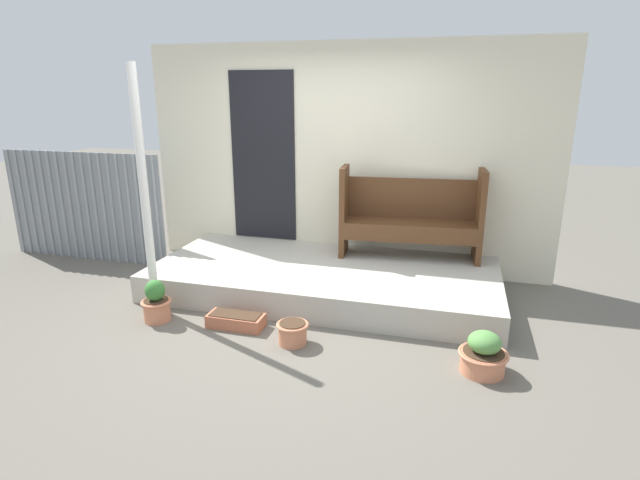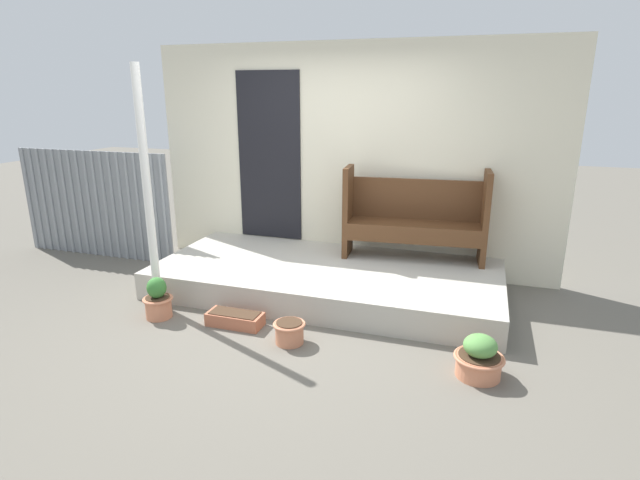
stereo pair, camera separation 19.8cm
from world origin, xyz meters
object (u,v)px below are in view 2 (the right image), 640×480
at_px(bench, 414,214).
at_px(flower_pot_left, 158,300).
at_px(planter_box_rect, 235,319).
at_px(support_post, 148,193).
at_px(flower_pot_right, 479,359).
at_px(flower_pot_middle, 289,331).

distance_m(bench, flower_pot_left, 2.79).
height_order(bench, flower_pot_left, bench).
bearing_deg(planter_box_rect, support_post, 171.37).
height_order(flower_pot_right, planter_box_rect, flower_pot_right).
bearing_deg(flower_pot_right, planter_box_rect, 174.78).
distance_m(flower_pot_middle, planter_box_rect, 0.62).
bearing_deg(flower_pot_right, flower_pot_left, 177.56).
relative_size(flower_pot_middle, planter_box_rect, 0.54).
height_order(support_post, flower_pot_middle, support_post).
height_order(flower_pot_middle, planter_box_rect, flower_pot_middle).
relative_size(flower_pot_left, flower_pot_right, 1.07).
height_order(flower_pot_middle, flower_pot_right, flower_pot_right).
bearing_deg(flower_pot_right, bench, 112.87).
xyz_separation_m(bench, planter_box_rect, (-1.37, -1.61, -0.72)).
xyz_separation_m(bench, flower_pot_left, (-2.14, -1.68, -0.61)).
relative_size(bench, planter_box_rect, 3.00).
relative_size(bench, flower_pot_left, 3.85).
bearing_deg(bench, flower_pot_middle, -118.86).
bearing_deg(support_post, flower_pot_right, -6.26).
bearing_deg(support_post, flower_pot_middle, -10.96).
xyz_separation_m(support_post, flower_pot_middle, (1.52, -0.29, -1.05)).
bearing_deg(flower_pot_left, planter_box_rect, 5.33).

